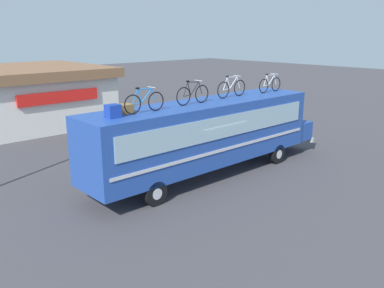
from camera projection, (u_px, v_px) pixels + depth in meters
The scene contains 9 objects.
ground_plane at pixel (204, 176), 17.82m from camera, with size 120.00×120.00×0.00m, color #423F44.
bus at pixel (208, 132), 17.44m from camera, with size 12.57×2.42×3.27m.
luggage_bag_1 at pixel (113, 111), 13.79m from camera, with size 0.47×0.40×0.45m, color #193899.
luggage_bag_2 at pixel (124, 109), 14.61m from camera, with size 0.58×0.45×0.32m, color olive.
rooftop_bicycle_1 at pixel (144, 102), 14.63m from camera, with size 1.75×0.44×0.95m.
rooftop_bicycle_2 at pixel (193, 94), 16.36m from camera, with size 1.74×0.44×0.98m.
rooftop_bicycle_3 at pixel (232, 88), 18.14m from camera, with size 1.82×0.44×0.98m.
rooftop_bicycle_4 at pixel (270, 84), 19.66m from camera, with size 1.66×0.44×0.91m.
roadside_building at pixel (30, 95), 27.82m from camera, with size 9.08×9.77×3.85m.
Camera 1 is at (-11.73, -12.06, 6.08)m, focal length 37.98 mm.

